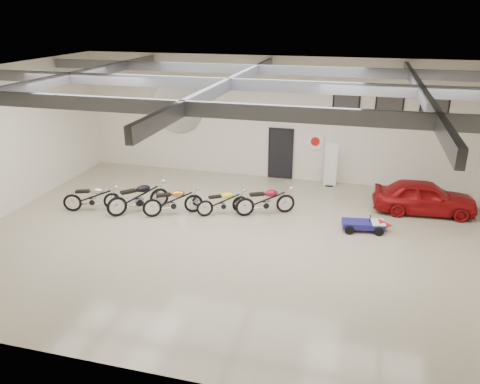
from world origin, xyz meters
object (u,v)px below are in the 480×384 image
(motorcycle_red, at_px, (266,200))
(vintage_car, at_px, (425,197))
(motorcycle_silver, at_px, (92,197))
(motorcycle_yellow, at_px, (223,201))
(motorcycle_gold, at_px, (173,200))
(banner_stand, at_px, (331,165))
(go_kart, at_px, (368,222))
(motorcycle_black, at_px, (138,196))

(motorcycle_red, bearing_deg, vintage_car, -10.75)
(motorcycle_silver, relative_size, motorcycle_red, 0.96)
(motorcycle_yellow, bearing_deg, motorcycle_gold, 163.83)
(motorcycle_yellow, bearing_deg, banner_stand, 15.77)
(motorcycle_silver, relative_size, motorcycle_yellow, 1.09)
(motorcycle_red, distance_m, go_kart, 3.49)
(motorcycle_gold, distance_m, motorcycle_red, 3.20)
(banner_stand, distance_m, motorcycle_black, 7.64)
(motorcycle_silver, distance_m, go_kart, 9.46)
(banner_stand, height_order, go_kart, banner_stand)
(motorcycle_yellow, distance_m, go_kart, 4.89)
(motorcycle_gold, xyz_separation_m, motorcycle_yellow, (1.65, 0.48, -0.06))
(motorcycle_silver, height_order, motorcycle_black, motorcycle_black)
(motorcycle_gold, height_order, motorcycle_yellow, motorcycle_gold)
(motorcycle_silver, relative_size, go_kart, 1.22)
(banner_stand, xyz_separation_m, vintage_car, (3.39, -1.84, -0.33))
(motorcycle_gold, distance_m, vintage_car, 8.75)
(go_kart, bearing_deg, motorcycle_gold, 174.70)
(banner_stand, relative_size, motorcycle_silver, 0.92)
(motorcycle_black, bearing_deg, banner_stand, -11.85)
(motorcycle_red, bearing_deg, banner_stand, 33.27)
(motorcycle_gold, relative_size, vintage_car, 0.60)
(motorcycle_red, xyz_separation_m, vintage_car, (5.32, 1.57, 0.05))
(motorcycle_silver, xyz_separation_m, go_kart, (9.43, 0.79, -0.22))
(go_kart, bearing_deg, banner_stand, 102.73)
(banner_stand, bearing_deg, motorcycle_gold, -141.58)
(banner_stand, relative_size, go_kart, 1.12)
(motorcycle_gold, bearing_deg, motorcycle_yellow, -15.19)
(motorcycle_black, relative_size, motorcycle_red, 1.07)
(motorcycle_yellow, relative_size, go_kart, 1.12)
(motorcycle_silver, xyz_separation_m, motorcycle_red, (5.98, 1.23, 0.02))
(motorcycle_yellow, xyz_separation_m, motorcycle_red, (1.44, 0.36, 0.07))
(motorcycle_yellow, relative_size, motorcycle_red, 0.88)
(motorcycle_silver, distance_m, vintage_car, 11.64)
(vintage_car, bearing_deg, motorcycle_red, 102.70)
(motorcycle_red, relative_size, vintage_car, 0.61)
(motorcycle_black, height_order, go_kart, motorcycle_black)
(motorcycle_gold, xyz_separation_m, motorcycle_red, (3.09, 0.84, 0.01))
(motorcycle_silver, distance_m, motorcycle_yellow, 4.62)
(motorcycle_silver, distance_m, motorcycle_red, 6.10)
(go_kart, bearing_deg, motorcycle_red, 163.94)
(banner_stand, height_order, motorcycle_silver, banner_stand)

